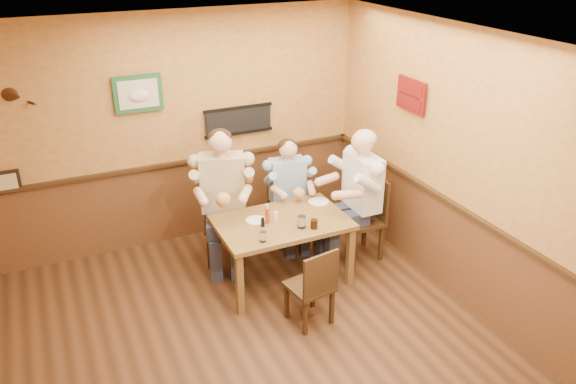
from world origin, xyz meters
name	(u,v)px	position (x,y,z in m)	size (l,w,h in m)	color
room	(238,185)	(0.14, 0.17, 1.69)	(5.02, 5.03, 2.81)	#372010
dining_table	(282,228)	(0.92, 1.06, 0.66)	(1.40, 0.90, 0.75)	brown
chair_back_left	(224,221)	(0.49, 1.73, 0.51)	(0.47, 0.47, 1.03)	#3C2713
chair_back_right	(287,211)	(1.33, 1.81, 0.43)	(0.40, 0.40, 0.86)	#3C2713
chair_right_end	(360,219)	(1.96, 1.13, 0.50)	(0.46, 0.46, 1.00)	#3C2713
chair_near_side	(309,284)	(0.87, 0.28, 0.43)	(0.40, 0.40, 0.86)	#3C2713
diner_tan_shirt	(224,204)	(0.49, 1.73, 0.73)	(0.68, 0.68, 1.47)	#C4B387
diner_blue_polo	(287,197)	(1.33, 1.81, 0.61)	(0.57, 0.57, 1.23)	#85A6C8
diner_white_elder	(361,202)	(1.96, 1.13, 0.72)	(0.66, 0.66, 1.43)	silver
water_glass_left	(263,237)	(0.57, 0.73, 0.80)	(0.07, 0.07, 0.11)	white
water_glass_mid	(302,222)	(1.05, 0.83, 0.82)	(0.09, 0.09, 0.13)	silver
cola_tumbler	(314,224)	(1.16, 0.76, 0.80)	(0.08, 0.08, 0.10)	black
hot_sauce_bottle	(267,215)	(0.76, 1.08, 0.85)	(0.05, 0.05, 0.19)	#B42D13
salt_shaker	(276,216)	(0.87, 1.10, 0.80)	(0.04, 0.04, 0.10)	white
pepper_shaker	(263,222)	(0.69, 1.02, 0.80)	(0.04, 0.04, 0.10)	black
plate_far_left	(256,220)	(0.66, 1.17, 0.76)	(0.22, 0.22, 0.01)	white
plate_far_right	(318,202)	(1.48, 1.28, 0.76)	(0.23, 0.23, 0.02)	silver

